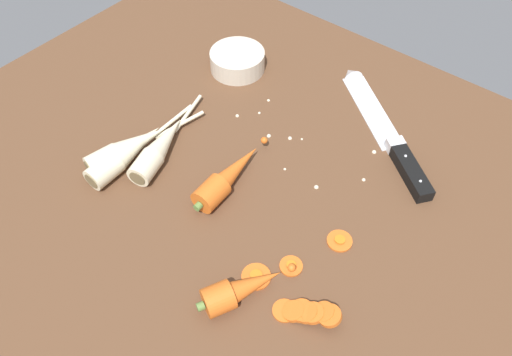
{
  "coord_description": "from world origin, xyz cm",
  "views": [
    {
      "loc": [
        32.12,
        -41.94,
        63.86
      ],
      "look_at": [
        0.0,
        -2.0,
        1.5
      ],
      "focal_mm": 34.68,
      "sensor_mm": 36.0,
      "label": 1
    }
  ],
  "objects_px": {
    "parsnip_mid_right": "(160,148)",
    "carrot_slice_stray_near": "(340,240)",
    "parsnip_mid_left": "(128,148)",
    "prep_bowl": "(237,60)",
    "chefs_knife": "(381,124)",
    "carrot_slice_stack": "(307,312)",
    "carrot_slice_stray_mid": "(256,276)",
    "whole_carrot": "(228,177)",
    "parsnip_front": "(127,153)",
    "whole_carrot_second": "(240,289)",
    "carrot_slice_stray_far": "(291,265)"
  },
  "relations": [
    {
      "from": "whole_carrot",
      "to": "prep_bowl",
      "type": "relative_size",
      "value": 1.7
    },
    {
      "from": "whole_carrot",
      "to": "parsnip_front",
      "type": "bearing_deg",
      "value": -158.24
    },
    {
      "from": "parsnip_mid_left",
      "to": "carrot_slice_stray_near",
      "type": "bearing_deg",
      "value": 11.87
    },
    {
      "from": "parsnip_mid_right",
      "to": "carrot_slice_stray_mid",
      "type": "height_order",
      "value": "parsnip_mid_right"
    },
    {
      "from": "chefs_knife",
      "to": "whole_carrot",
      "type": "bearing_deg",
      "value": -114.71
    },
    {
      "from": "parsnip_mid_left",
      "to": "parsnip_mid_right",
      "type": "relative_size",
      "value": 1.02
    },
    {
      "from": "carrot_slice_stack",
      "to": "carrot_slice_stray_mid",
      "type": "bearing_deg",
      "value": 178.34
    },
    {
      "from": "carrot_slice_stack",
      "to": "carrot_slice_stray_far",
      "type": "xyz_separation_m",
      "value": [
        -0.06,
        0.05,
        -0.01
      ]
    },
    {
      "from": "carrot_slice_stray_mid",
      "to": "parsnip_mid_right",
      "type": "bearing_deg",
      "value": 163.83
    },
    {
      "from": "parsnip_mid_right",
      "to": "carrot_slice_stack",
      "type": "relative_size",
      "value": 2.52
    },
    {
      "from": "chefs_knife",
      "to": "carrot_slice_stack",
      "type": "relative_size",
      "value": 3.33
    },
    {
      "from": "parsnip_mid_right",
      "to": "prep_bowl",
      "type": "distance_m",
      "value": 0.27
    },
    {
      "from": "chefs_knife",
      "to": "prep_bowl",
      "type": "xyz_separation_m",
      "value": [
        -0.31,
        -0.04,
        0.01
      ]
    },
    {
      "from": "chefs_knife",
      "to": "whole_carrot",
      "type": "distance_m",
      "value": 0.31
    },
    {
      "from": "carrot_slice_stray_near",
      "to": "carrot_slice_stray_mid",
      "type": "bearing_deg",
      "value": -115.76
    },
    {
      "from": "whole_carrot_second",
      "to": "parsnip_front",
      "type": "distance_m",
      "value": 0.32
    },
    {
      "from": "parsnip_mid_left",
      "to": "prep_bowl",
      "type": "bearing_deg",
      "value": 91.78
    },
    {
      "from": "chefs_knife",
      "to": "carrot_slice_stack",
      "type": "bearing_deg",
      "value": -74.9
    },
    {
      "from": "carrot_slice_stray_mid",
      "to": "carrot_slice_stray_far",
      "type": "relative_size",
      "value": 1.25
    },
    {
      "from": "carrot_slice_stray_near",
      "to": "prep_bowl",
      "type": "bearing_deg",
      "value": 150.39
    },
    {
      "from": "whole_carrot",
      "to": "prep_bowl",
      "type": "xyz_separation_m",
      "value": [
        -0.18,
        0.24,
        0.0
      ]
    },
    {
      "from": "parsnip_mid_right",
      "to": "carrot_slice_stray_near",
      "type": "bearing_deg",
      "value": 7.72
    },
    {
      "from": "chefs_knife",
      "to": "parsnip_mid_right",
      "type": "xyz_separation_m",
      "value": [
        -0.26,
        -0.3,
        0.01
      ]
    },
    {
      "from": "carrot_slice_stray_far",
      "to": "parsnip_mid_left",
      "type": "bearing_deg",
      "value": 179.81
    },
    {
      "from": "whole_carrot",
      "to": "carrot_slice_stray_far",
      "type": "distance_m",
      "value": 0.18
    },
    {
      "from": "carrot_slice_stray_near",
      "to": "prep_bowl",
      "type": "distance_m",
      "value": 0.45
    },
    {
      "from": "carrot_slice_stack",
      "to": "carrot_slice_stray_far",
      "type": "relative_size",
      "value": 2.6
    },
    {
      "from": "whole_carrot",
      "to": "carrot_slice_stack",
      "type": "distance_m",
      "value": 0.25
    },
    {
      "from": "carrot_slice_stray_near",
      "to": "carrot_slice_stray_mid",
      "type": "height_order",
      "value": "same"
    },
    {
      "from": "parsnip_front",
      "to": "carrot_slice_stray_mid",
      "type": "xyz_separation_m",
      "value": [
        0.31,
        -0.04,
        -0.02
      ]
    },
    {
      "from": "chefs_knife",
      "to": "carrot_slice_stray_near",
      "type": "height_order",
      "value": "chefs_knife"
    },
    {
      "from": "carrot_slice_stray_near",
      "to": "chefs_knife",
      "type": "bearing_deg",
      "value": 106.3
    },
    {
      "from": "carrot_slice_stray_far",
      "to": "prep_bowl",
      "type": "relative_size",
      "value": 0.31
    },
    {
      "from": "chefs_knife",
      "to": "carrot_slice_stray_mid",
      "type": "distance_m",
      "value": 0.38
    },
    {
      "from": "chefs_knife",
      "to": "carrot_slice_stray_far",
      "type": "bearing_deg",
      "value": -82.69
    },
    {
      "from": "prep_bowl",
      "to": "whole_carrot",
      "type": "bearing_deg",
      "value": -52.81
    },
    {
      "from": "whole_carrot_second",
      "to": "carrot_slice_stray_far",
      "type": "xyz_separation_m",
      "value": [
        0.03,
        0.08,
        -0.02
      ]
    },
    {
      "from": "chefs_knife",
      "to": "whole_carrot_second",
      "type": "relative_size",
      "value": 2.18
    },
    {
      "from": "parsnip_front",
      "to": "whole_carrot",
      "type": "bearing_deg",
      "value": 21.76
    },
    {
      "from": "carrot_slice_stack",
      "to": "carrot_slice_stray_mid",
      "type": "distance_m",
      "value": 0.09
    },
    {
      "from": "whole_carrot_second",
      "to": "chefs_knife",
      "type": "bearing_deg",
      "value": 92.2
    },
    {
      "from": "whole_carrot_second",
      "to": "parsnip_front",
      "type": "bearing_deg",
      "value": 166.91
    },
    {
      "from": "parsnip_mid_right",
      "to": "carrot_slice_stack",
      "type": "xyz_separation_m",
      "value": [
        0.37,
        -0.08,
        -0.01
      ]
    },
    {
      "from": "chefs_knife",
      "to": "carrot_slice_stack",
      "type": "distance_m",
      "value": 0.4
    },
    {
      "from": "whole_carrot",
      "to": "carrot_slice_stack",
      "type": "relative_size",
      "value": 2.09
    },
    {
      "from": "parsnip_mid_right",
      "to": "carrot_slice_stray_near",
      "type": "xyz_separation_m",
      "value": [
        0.34,
        0.05,
        -0.02
      ]
    },
    {
      "from": "carrot_slice_stray_near",
      "to": "whole_carrot_second",
      "type": "bearing_deg",
      "value": -109.88
    },
    {
      "from": "parsnip_mid_right",
      "to": "carrot_slice_stray_near",
      "type": "relative_size",
      "value": 5.79
    },
    {
      "from": "whole_carrot",
      "to": "carrot_slice_stray_near",
      "type": "distance_m",
      "value": 0.21
    },
    {
      "from": "carrot_slice_stray_mid",
      "to": "carrot_slice_stack",
      "type": "bearing_deg",
      "value": -1.66
    }
  ]
}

